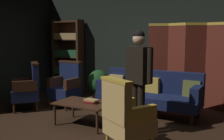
{
  "coord_description": "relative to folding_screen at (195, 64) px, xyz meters",
  "views": [
    {
      "loc": [
        2.42,
        -3.64,
        1.6
      ],
      "look_at": [
        0.0,
        0.8,
        0.95
      ],
      "focal_mm": 42.02,
      "sensor_mm": 36.0,
      "label": 1
    }
  ],
  "objects": [
    {
      "name": "potted_plant",
      "position": [
        -2.1,
        -0.68,
        -0.52
      ],
      "size": [
        0.52,
        0.52,
        0.81
      ],
      "color": "brown",
      "rests_on": "ground_plane"
    },
    {
      "name": "bookshelf",
      "position": [
        -3.43,
        -0.1,
        0.08
      ],
      "size": [
        0.9,
        0.32,
        2.05
      ],
      "color": "#382114",
      "rests_on": "ground_plane"
    },
    {
      "name": "back_wall",
      "position": [
        -1.28,
        0.15,
        0.41
      ],
      "size": [
        7.2,
        0.1,
        2.8
      ],
      "primitive_type": "cube",
      "color": "black",
      "rests_on": "ground_plane"
    },
    {
      "name": "book_red_leather",
      "position": [
        -1.37,
        -2.11,
        -0.55
      ],
      "size": [
        0.25,
        0.22,
        0.04
      ],
      "primitive_type": "cube",
      "rotation": [
        0.0,
        0.0,
        0.27
      ],
      "color": "maroon",
      "rests_on": "coffee_table"
    },
    {
      "name": "coffee_table",
      "position": [
        -1.51,
        -2.15,
        -0.61
      ],
      "size": [
        1.0,
        0.64,
        0.42
      ],
      "color": "#382114",
      "rests_on": "ground_plane"
    },
    {
      "name": "standing_figure",
      "position": [
        -0.47,
        -2.11,
        0.04
      ],
      "size": [
        0.55,
        0.35,
        1.7
      ],
      "color": "black",
      "rests_on": "ground_plane"
    },
    {
      "name": "armchair_wing_right",
      "position": [
        -2.59,
        -1.29,
        -0.5
      ],
      "size": [
        0.61,
        0.6,
        1.04
      ],
      "color": "#382114",
      "rests_on": "ground_plane"
    },
    {
      "name": "book_tan_leather",
      "position": [
        -1.37,
        -2.11,
        -0.51
      ],
      "size": [
        0.28,
        0.19,
        0.03
      ],
      "primitive_type": "cube",
      "rotation": [
        0.0,
        0.0,
        -0.15
      ],
      "color": "#9E7A47",
      "rests_on": "book_red_leather"
    },
    {
      "name": "velvet_couch",
      "position": [
        -0.73,
        -0.85,
        -0.53
      ],
      "size": [
        2.12,
        0.78,
        0.88
      ],
      "color": "#382114",
      "rests_on": "ground_plane"
    },
    {
      "name": "folding_screen",
      "position": [
        0.0,
        0.0,
        0.0
      ],
      "size": [
        2.1,
        0.37,
        1.9
      ],
      "color": "#5B2319",
      "rests_on": "ground_plane"
    },
    {
      "name": "ground_plane",
      "position": [
        -1.28,
        -2.3,
        -0.99
      ],
      "size": [
        10.0,
        10.0,
        0.0
      ],
      "primitive_type": "plane",
      "color": "black"
    },
    {
      "name": "armchair_gilt_accent",
      "position": [
        -0.37,
        -2.76,
        -0.5
      ],
      "size": [
        0.79,
        0.78,
        1.04
      ],
      "color": "gold",
      "rests_on": "ground_plane"
    },
    {
      "name": "armchair_wing_left",
      "position": [
        -3.17,
        -1.89,
        -0.5
      ],
      "size": [
        0.81,
        0.81,
        1.04
      ],
      "color": "#382114",
      "rests_on": "ground_plane"
    }
  ]
}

